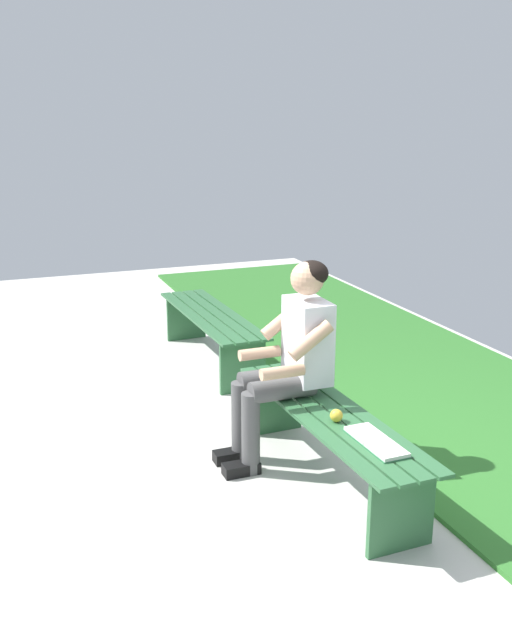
{
  "coord_description": "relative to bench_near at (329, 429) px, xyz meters",
  "views": [
    {
      "loc": [
        -3.39,
        1.76,
        2.09
      ],
      "look_at": [
        0.78,
        0.15,
        0.79
      ],
      "focal_mm": 40.69,
      "sensor_mm": 36.0,
      "label": 1
    }
  ],
  "objects": [
    {
      "name": "apple",
      "position": [
        -0.13,
        0.02,
        0.14
      ],
      "size": [
        0.07,
        0.07,
        0.07
      ],
      "primitive_type": "sphere",
      "color": "gold",
      "rests_on": "bench_near"
    },
    {
      "name": "ground_plane",
      "position": [
        1.11,
        1.0,
        -0.35
      ],
      "size": [
        10.0,
        7.0,
        0.04
      ],
      "primitive_type": "cube",
      "color": "beige"
    },
    {
      "name": "person_seated",
      "position": [
        0.36,
        0.1,
        0.35
      ],
      "size": [
        0.5,
        0.69,
        1.24
      ],
      "color": "silver",
      "rests_on": "ground"
    },
    {
      "name": "bench_far",
      "position": [
        2.22,
        -0.0,
        -0.0
      ],
      "size": [
        1.69,
        0.45,
        0.44
      ],
      "rotation": [
        0.0,
        0.0,
        0.03
      ],
      "color": "#2D6038",
      "rests_on": "ground"
    },
    {
      "name": "book_open",
      "position": [
        -0.45,
        -0.04,
        0.11
      ],
      "size": [
        0.42,
        0.17,
        0.02
      ],
      "rotation": [
        0.0,
        0.0,
        0.03
      ],
      "color": "white",
      "rests_on": "bench_near"
    },
    {
      "name": "bench_near",
      "position": [
        0.0,
        0.0,
        0.0
      ],
      "size": [
        1.74,
        0.45,
        0.44
      ],
      "rotation": [
        0.0,
        0.0,
        0.03
      ],
      "color": "#2D6038",
      "rests_on": "ground"
    },
    {
      "name": "grass_strip",
      "position": [
        1.11,
        -1.37,
        -0.32
      ],
      "size": [
        9.0,
        2.04,
        0.03
      ],
      "primitive_type": "cube",
      "color": "#2D6B28",
      "rests_on": "ground"
    }
  ]
}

